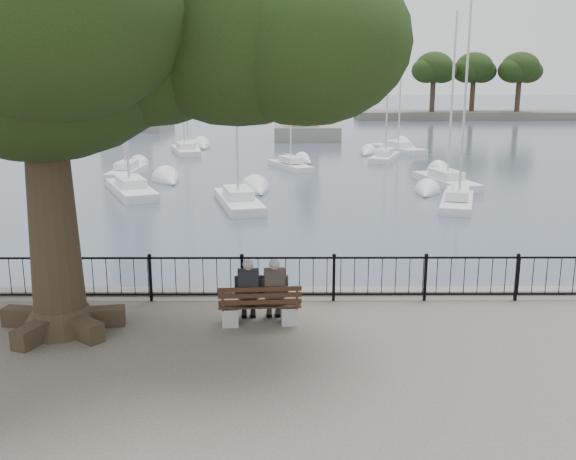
{
  "coord_description": "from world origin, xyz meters",
  "views": [
    {
      "loc": [
        -0.06,
        -10.84,
        4.8
      ],
      "look_at": [
        0.0,
        2.5,
        1.6
      ],
      "focal_mm": 40.0,
      "sensor_mm": 36.0,
      "label": 1
    }
  ],
  "objects_px": {
    "bench": "(260,310)",
    "lighthouse": "(119,16)",
    "person_right": "(274,293)",
    "lion_monument": "(307,116)",
    "tree": "(84,19)",
    "person_left": "(248,293)"
  },
  "relations": [
    {
      "from": "person_left",
      "to": "tree",
      "type": "distance_m",
      "value": 5.88
    },
    {
      "from": "lion_monument",
      "to": "person_left",
      "type": "bearing_deg",
      "value": -93.28
    },
    {
      "from": "tree",
      "to": "lion_monument",
      "type": "height_order",
      "value": "tree"
    },
    {
      "from": "lighthouse",
      "to": "person_right",
      "type": "bearing_deg",
      "value": -73.74
    },
    {
      "from": "tree",
      "to": "lion_monument",
      "type": "relative_size",
      "value": 1.21
    },
    {
      "from": "lion_monument",
      "to": "bench",
      "type": "bearing_deg",
      "value": -93.01
    },
    {
      "from": "bench",
      "to": "tree",
      "type": "xyz_separation_m",
      "value": [
        -3.04,
        -0.07,
        5.49
      ]
    },
    {
      "from": "person_right",
      "to": "lighthouse",
      "type": "height_order",
      "value": "lighthouse"
    },
    {
      "from": "bench",
      "to": "person_left",
      "type": "distance_m",
      "value": 0.4
    },
    {
      "from": "person_right",
      "to": "lighthouse",
      "type": "relative_size",
      "value": 0.05
    },
    {
      "from": "person_right",
      "to": "person_left",
      "type": "bearing_deg",
      "value": -176.07
    },
    {
      "from": "tree",
      "to": "lighthouse",
      "type": "relative_size",
      "value": 0.37
    },
    {
      "from": "tree",
      "to": "lion_monument",
      "type": "distance_m",
      "value": 49.41
    },
    {
      "from": "bench",
      "to": "lighthouse",
      "type": "xyz_separation_m",
      "value": [
        -17.44,
        60.87,
        10.89
      ]
    },
    {
      "from": "person_left",
      "to": "tree",
      "type": "height_order",
      "value": "tree"
    },
    {
      "from": "person_left",
      "to": "lion_monument",
      "type": "relative_size",
      "value": 0.15
    },
    {
      "from": "person_right",
      "to": "lion_monument",
      "type": "height_order",
      "value": "lion_monument"
    },
    {
      "from": "bench",
      "to": "lion_monument",
      "type": "relative_size",
      "value": 0.19
    },
    {
      "from": "tree",
      "to": "bench",
      "type": "bearing_deg",
      "value": 1.35
    },
    {
      "from": "bench",
      "to": "person_left",
      "type": "height_order",
      "value": "person_left"
    },
    {
      "from": "person_left",
      "to": "person_right",
      "type": "distance_m",
      "value": 0.51
    },
    {
      "from": "person_right",
      "to": "tree",
      "type": "distance_m",
      "value": 6.14
    }
  ]
}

